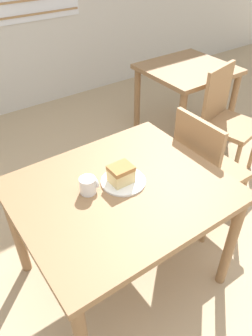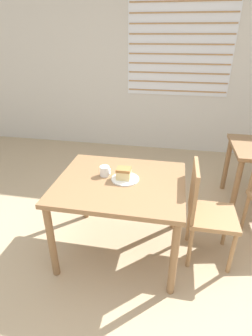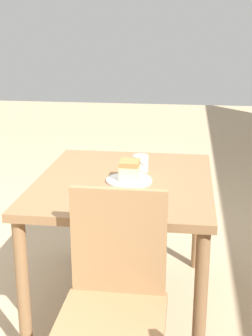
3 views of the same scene
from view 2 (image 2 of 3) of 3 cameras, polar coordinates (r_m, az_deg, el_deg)
The scene contains 7 objects.
ground_plane at distance 2.34m, azimuth -0.41°, elevation -24.74°, with size 14.00×14.00×0.00m, color tan.
wall_back at distance 4.47m, azimuth 7.69°, elevation 21.46°, with size 10.00×0.09×2.80m.
dining_table_near at distance 2.24m, azimuth -1.22°, elevation -4.99°, with size 1.07×0.90×0.74m.
chair_near_window at distance 2.36m, azimuth 16.87°, elevation -8.79°, with size 0.40×0.40×0.91m.
plate at distance 2.21m, azimuth -0.17°, elevation -2.41°, with size 0.23×0.23×0.01m.
cake_slice at distance 2.19m, azimuth -0.50°, elevation -1.14°, with size 0.12×0.10×0.10m.
coffee_mug at distance 2.26m, azimuth -4.56°, elevation -0.67°, with size 0.09×0.08×0.09m.
Camera 2 is at (0.28, -1.41, 1.84)m, focal length 28.00 mm.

